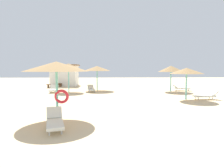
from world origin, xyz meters
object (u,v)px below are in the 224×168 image
at_px(parasol_2, 97,69).
at_px(bench_1, 61,84).
at_px(lounger_0, 181,88).
at_px(lounger_1, 206,96).
at_px(lounger_3, 55,121).
at_px(lounger_4, 53,89).
at_px(parasol_1, 187,71).
at_px(parasol_3, 56,67).
at_px(lounger_2, 91,89).
at_px(bench_0, 52,85).
at_px(parasol_4, 68,67).
at_px(parasol_0, 171,69).
at_px(beach_cabana, 65,75).

distance_m(parasol_2, bench_1, 7.48).
relative_size(lounger_0, lounger_1, 1.04).
distance_m(lounger_3, lounger_4, 12.87).
xyz_separation_m(parasol_1, lounger_0, (2.10, 6.17, -1.97)).
distance_m(parasol_3, lounger_2, 11.36).
xyz_separation_m(parasol_1, bench_0, (-13.20, 9.75, -1.94)).
bearing_deg(bench_0, parasol_4, -56.17).
relative_size(lounger_2, bench_0, 1.30).
height_order(parasol_0, beach_cabana, beach_cabana).
xyz_separation_m(parasol_3, beach_cabana, (-3.47, 18.87, -0.99)).
bearing_deg(parasol_2, parasol_0, -9.02).
bearing_deg(lounger_3, parasol_0, 54.28).
relative_size(bench_0, bench_1, 1.00).
height_order(lounger_0, lounger_3, lounger_3).
relative_size(parasol_4, bench_0, 1.98).
distance_m(parasol_2, lounger_2, 2.64).
distance_m(lounger_1, lounger_4, 14.47).
bearing_deg(bench_0, lounger_3, -74.74).
distance_m(parasol_3, lounger_4, 11.47).
relative_size(lounger_0, beach_cabana, 0.51).
distance_m(parasol_2, lounger_4, 5.31).
bearing_deg(parasol_4, parasol_3, -82.36).
bearing_deg(parasol_1, lounger_2, 145.72).
bearing_deg(parasol_2, lounger_3, -94.80).
distance_m(lounger_0, lounger_2, 10.09).
bearing_deg(bench_1, parasol_4, -70.87).
bearing_deg(lounger_0, beach_cabana, 154.03).
bearing_deg(parasol_3, bench_0, 105.81).
bearing_deg(parasol_0, beach_cabana, 149.48).
bearing_deg(beach_cabana, lounger_4, -87.28).
bearing_deg(parasol_0, parasol_4, -179.56).
bearing_deg(lounger_0, lounger_3, -128.39).
height_order(parasol_1, beach_cabana, beach_cabana).
relative_size(parasol_0, lounger_1, 1.44).
relative_size(parasol_0, bench_0, 1.83).
height_order(parasol_2, lounger_4, parasol_2).
bearing_deg(parasol_4, parasol_1, -27.87).
height_order(lounger_1, bench_1, lounger_1).
relative_size(parasol_1, parasol_2, 0.85).
relative_size(parasol_2, bench_1, 2.01).
distance_m(lounger_2, lounger_4, 3.97).
bearing_deg(parasol_1, bench_0, 143.55).
xyz_separation_m(parasol_3, parasol_4, (-1.49, 11.14, 0.14)).
bearing_deg(parasol_3, lounger_2, 85.50).
xyz_separation_m(bench_0, bench_1, (0.67, 2.06, 0.00)).
bearing_deg(lounger_3, lounger_4, 105.15).
height_order(lounger_3, beach_cabana, beach_cabana).
distance_m(parasol_0, lounger_0, 2.65).
relative_size(lounger_3, beach_cabana, 0.50).
bearing_deg(beach_cabana, parasol_0, -30.52).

